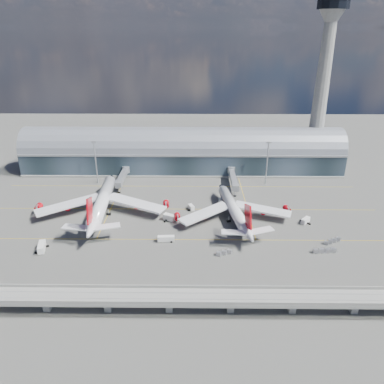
{
  "coord_description": "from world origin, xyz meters",
  "views": [
    {
      "loc": [
        8.48,
        -151.33,
        85.06
      ],
      "look_at": [
        6.76,
        10.0,
        14.0
      ],
      "focal_mm": 35.0,
      "sensor_mm": 36.0,
      "label": 1
    }
  ],
  "objects_px": {
    "control_tower": "(322,88)",
    "service_truck_1": "(169,218)",
    "airliner_right": "(234,210)",
    "cargo_train_1": "(325,251)",
    "service_truck_5": "(223,203)",
    "floodlight_mast_left": "(96,161)",
    "service_truck_4": "(191,207)",
    "floodlight_mast_right": "(267,162)",
    "service_truck_0": "(42,247)",
    "airliner_left": "(102,203)",
    "service_truck_3": "(305,220)",
    "cargo_train_0": "(224,253)",
    "cargo_train_2": "(332,241)",
    "service_truck_2": "(166,239)"
  },
  "relations": [
    {
      "from": "control_tower",
      "to": "service_truck_1",
      "type": "bearing_deg",
      "value": -139.74
    },
    {
      "from": "airliner_right",
      "to": "cargo_train_1",
      "type": "relative_size",
      "value": 5.98
    },
    {
      "from": "service_truck_5",
      "to": "cargo_train_1",
      "type": "relative_size",
      "value": 0.64
    },
    {
      "from": "control_tower",
      "to": "floodlight_mast_left",
      "type": "distance_m",
      "value": 143.01
    },
    {
      "from": "service_truck_1",
      "to": "service_truck_4",
      "type": "bearing_deg",
      "value": -13.72
    },
    {
      "from": "floodlight_mast_right",
      "to": "service_truck_5",
      "type": "distance_m",
      "value": 42.3
    },
    {
      "from": "floodlight_mast_right",
      "to": "airliner_right",
      "type": "distance_m",
      "value": 52.23
    },
    {
      "from": "service_truck_0",
      "to": "airliner_left",
      "type": "bearing_deg",
      "value": 49.0
    },
    {
      "from": "airliner_right",
      "to": "service_truck_5",
      "type": "relative_size",
      "value": 9.38
    },
    {
      "from": "airliner_right",
      "to": "service_truck_3",
      "type": "distance_m",
      "value": 34.07
    },
    {
      "from": "airliner_left",
      "to": "floodlight_mast_right",
      "type": "bearing_deg",
      "value": 20.98
    },
    {
      "from": "airliner_right",
      "to": "service_truck_5",
      "type": "distance_m",
      "value": 16.69
    },
    {
      "from": "service_truck_5",
      "to": "floodlight_mast_right",
      "type": "bearing_deg",
      "value": 21.07
    },
    {
      "from": "floodlight_mast_left",
      "to": "service_truck_1",
      "type": "relative_size",
      "value": 4.18
    },
    {
      "from": "floodlight_mast_right",
      "to": "floodlight_mast_left",
      "type": "bearing_deg",
      "value": 180.0
    },
    {
      "from": "airliner_left",
      "to": "cargo_train_0",
      "type": "height_order",
      "value": "airliner_left"
    },
    {
      "from": "cargo_train_2",
      "to": "airliner_left",
      "type": "bearing_deg",
      "value": 103.56
    },
    {
      "from": "service_truck_0",
      "to": "cargo_train_1",
      "type": "xyz_separation_m",
      "value": [
        117.12,
        -0.34,
        -0.77
      ]
    },
    {
      "from": "airliner_right",
      "to": "cargo_train_1",
      "type": "bearing_deg",
      "value": -48.46
    },
    {
      "from": "airliner_right",
      "to": "cargo_train_2",
      "type": "distance_m",
      "value": 45.87
    },
    {
      "from": "service_truck_5",
      "to": "service_truck_4",
      "type": "bearing_deg",
      "value": 170.75
    },
    {
      "from": "service_truck_1",
      "to": "cargo_train_2",
      "type": "xyz_separation_m",
      "value": [
        71.68,
        -19.33,
        -0.86
      ]
    },
    {
      "from": "service_truck_2",
      "to": "floodlight_mast_right",
      "type": "bearing_deg",
      "value": -42.8
    },
    {
      "from": "floodlight_mast_left",
      "to": "service_truck_5",
      "type": "height_order",
      "value": "floodlight_mast_left"
    },
    {
      "from": "service_truck_4",
      "to": "service_truck_5",
      "type": "height_order",
      "value": "service_truck_5"
    },
    {
      "from": "floodlight_mast_left",
      "to": "floodlight_mast_right",
      "type": "distance_m",
      "value": 100.0
    },
    {
      "from": "airliner_right",
      "to": "cargo_train_2",
      "type": "xyz_separation_m",
      "value": [
        40.71,
        -20.73,
        -4.16
      ]
    },
    {
      "from": "control_tower",
      "to": "service_truck_2",
      "type": "height_order",
      "value": "control_tower"
    },
    {
      "from": "floodlight_mast_right",
      "to": "service_truck_4",
      "type": "height_order",
      "value": "floodlight_mast_right"
    },
    {
      "from": "service_truck_1",
      "to": "service_truck_2",
      "type": "relative_size",
      "value": 0.83
    },
    {
      "from": "service_truck_0",
      "to": "cargo_train_0",
      "type": "distance_m",
      "value": 75.62
    },
    {
      "from": "control_tower",
      "to": "airliner_right",
      "type": "distance_m",
      "value": 105.06
    },
    {
      "from": "service_truck_2",
      "to": "service_truck_5",
      "type": "height_order",
      "value": "service_truck_5"
    },
    {
      "from": "floodlight_mast_left",
      "to": "service_truck_2",
      "type": "relative_size",
      "value": 3.47
    },
    {
      "from": "service_truck_4",
      "to": "airliner_left",
      "type": "bearing_deg",
      "value": 163.24
    },
    {
      "from": "floodlight_mast_right",
      "to": "service_truck_0",
      "type": "bearing_deg",
      "value": -144.81
    },
    {
      "from": "airliner_right",
      "to": "service_truck_4",
      "type": "distance_m",
      "value": 23.43
    },
    {
      "from": "service_truck_5",
      "to": "cargo_train_1",
      "type": "height_order",
      "value": "service_truck_5"
    },
    {
      "from": "airliner_left",
      "to": "service_truck_0",
      "type": "xyz_separation_m",
      "value": [
        -17.58,
        -33.74,
        -4.44
      ]
    },
    {
      "from": "floodlight_mast_left",
      "to": "cargo_train_0",
      "type": "distance_m",
      "value": 104.62
    },
    {
      "from": "cargo_train_2",
      "to": "service_truck_4",
      "type": "bearing_deg",
      "value": 90.56
    },
    {
      "from": "service_truck_0",
      "to": "service_truck_5",
      "type": "bearing_deg",
      "value": 15.9
    },
    {
      "from": "airliner_right",
      "to": "service_truck_1",
      "type": "distance_m",
      "value": 31.18
    },
    {
      "from": "control_tower",
      "to": "airliner_left",
      "type": "height_order",
      "value": "control_tower"
    },
    {
      "from": "control_tower",
      "to": "service_truck_1",
      "type": "relative_size",
      "value": 16.75
    },
    {
      "from": "airliner_left",
      "to": "cargo_train_0",
      "type": "bearing_deg",
      "value": -35.59
    },
    {
      "from": "service_truck_1",
      "to": "service_truck_4",
      "type": "height_order",
      "value": "service_truck_1"
    },
    {
      "from": "service_truck_4",
      "to": "cargo_train_0",
      "type": "bearing_deg",
      "value": -94.41
    },
    {
      "from": "control_tower",
      "to": "floodlight_mast_right",
      "type": "xyz_separation_m",
      "value": [
        -35.0,
        -28.0,
        -38.0
      ]
    },
    {
      "from": "floodlight_mast_right",
      "to": "airliner_left",
      "type": "xyz_separation_m",
      "value": [
        -87.78,
        -40.54,
        -7.56
      ]
    }
  ]
}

